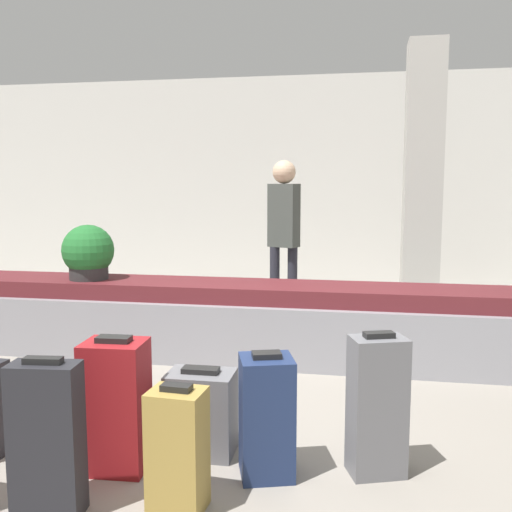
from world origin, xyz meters
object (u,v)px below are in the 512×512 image
(suitcase_7, at_px, (201,413))
(traveler_0, at_px, (284,226))
(suitcase_0, at_px, (377,406))
(suitcase_5, at_px, (178,450))
(suitcase_3, at_px, (116,405))
(potted_plant_0, at_px, (88,253))
(suitcase_2, at_px, (47,439))
(pillar, at_px, (422,182))
(suitcase_8, at_px, (266,416))

(suitcase_7, bearing_deg, traveler_0, 88.47)
(suitcase_0, relative_size, traveler_0, 0.43)
(suitcase_5, relative_size, suitcase_7, 1.21)
(suitcase_3, distance_m, potted_plant_0, 2.51)
(suitcase_2, bearing_deg, pillar, 59.43)
(suitcase_2, bearing_deg, suitcase_0, 17.70)
(suitcase_2, distance_m, suitcase_7, 0.92)
(suitcase_8, bearing_deg, suitcase_2, -167.33)
(suitcase_0, distance_m, suitcase_8, 0.60)
(suitcase_2, height_order, suitcase_5, suitcase_2)
(pillar, bearing_deg, suitcase_2, -114.70)
(suitcase_3, relative_size, traveler_0, 0.41)
(traveler_0, bearing_deg, suitcase_5, 112.23)
(suitcase_2, distance_m, suitcase_8, 1.10)
(pillar, relative_size, suitcase_0, 4.06)
(suitcase_7, height_order, traveler_0, traveler_0)
(suitcase_2, relative_size, traveler_0, 0.42)
(suitcase_0, distance_m, suitcase_5, 1.08)
(suitcase_5, distance_m, suitcase_8, 0.54)
(suitcase_7, bearing_deg, suitcase_2, -127.11)
(suitcase_0, xyz_separation_m, suitcase_8, (-0.58, -0.12, -0.05))
(potted_plant_0, bearing_deg, suitcase_5, -55.80)
(suitcase_2, height_order, suitcase_7, suitcase_2)
(suitcase_0, bearing_deg, potted_plant_0, 124.51)
(suitcase_5, height_order, suitcase_7, suitcase_5)
(suitcase_7, xyz_separation_m, traveler_0, (0.06, 3.18, 0.87))
(suitcase_2, distance_m, suitcase_5, 0.61)
(suitcase_8, bearing_deg, suitcase_3, 168.33)
(suitcase_2, xyz_separation_m, potted_plant_0, (-1.07, 2.60, 0.55))
(potted_plant_0, bearing_deg, suitcase_3, -60.41)
(suitcase_0, relative_size, potted_plant_0, 1.53)
(suitcase_8, relative_size, potted_plant_0, 1.33)
(traveler_0, bearing_deg, suitcase_8, 118.41)
(suitcase_3, relative_size, suitcase_5, 1.20)
(suitcase_5, distance_m, traveler_0, 3.85)
(suitcase_3, height_order, traveler_0, traveler_0)
(potted_plant_0, distance_m, traveler_0, 2.14)
(suitcase_3, xyz_separation_m, suitcase_5, (0.46, -0.32, -0.06))
(suitcase_5, height_order, traveler_0, traveler_0)
(pillar, distance_m, traveler_0, 1.77)
(suitcase_7, height_order, suitcase_8, suitcase_8)
(suitcase_5, bearing_deg, suitcase_2, -161.95)
(suitcase_8, bearing_deg, traveler_0, 78.92)
(suitcase_8, bearing_deg, potted_plant_0, 117.59)
(suitcase_0, height_order, suitcase_7, suitcase_0)
(traveler_0, bearing_deg, suitcase_2, 103.63)
(suitcase_7, bearing_deg, suitcase_3, -147.83)
(pillar, distance_m, suitcase_8, 4.45)
(suitcase_0, distance_m, traveler_0, 3.45)
(suitcase_3, relative_size, suitcase_8, 1.10)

